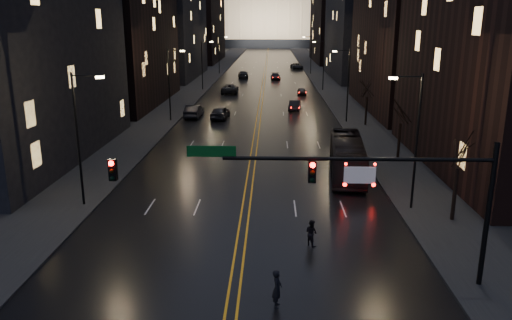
# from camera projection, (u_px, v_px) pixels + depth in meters

# --- Properties ---
(ground) EXTENTS (900.00, 900.00, 0.00)m
(ground) POSITION_uv_depth(u_px,v_px,m) (235.00, 283.00, 23.88)
(ground) COLOR black
(ground) RESTS_ON ground
(road) EXTENTS (20.00, 320.00, 0.02)m
(road) POSITION_uv_depth(u_px,v_px,m) (266.00, 64.00, 149.12)
(road) COLOR black
(road) RESTS_ON ground
(sidewalk_left) EXTENTS (8.00, 320.00, 0.16)m
(sidewalk_left) POSITION_uv_depth(u_px,v_px,m) (220.00, 64.00, 149.52)
(sidewalk_left) COLOR black
(sidewalk_left) RESTS_ON ground
(sidewalk_right) EXTENTS (8.00, 320.00, 0.16)m
(sidewalk_right) POSITION_uv_depth(u_px,v_px,m) (313.00, 64.00, 148.68)
(sidewalk_right) COLOR black
(sidewalk_right) RESTS_ON ground
(center_line) EXTENTS (0.62, 320.00, 0.01)m
(center_line) POSITION_uv_depth(u_px,v_px,m) (266.00, 64.00, 149.11)
(center_line) COLOR orange
(center_line) RESTS_ON road
(building_left_near) EXTENTS (12.00, 28.00, 22.00)m
(building_left_near) POSITION_uv_depth(u_px,v_px,m) (8.00, 35.00, 42.77)
(building_left_near) COLOR black
(building_left_near) RESTS_ON ground
(building_left_mid) EXTENTS (12.00, 30.00, 28.00)m
(building_left_mid) POSITION_uv_depth(u_px,v_px,m) (117.00, 9.00, 72.80)
(building_left_mid) COLOR black
(building_left_mid) RESTS_ON ground
(building_left_far) EXTENTS (12.00, 34.00, 20.00)m
(building_left_far) POSITION_uv_depth(u_px,v_px,m) (170.00, 32.00, 110.48)
(building_left_far) COLOR black
(building_left_far) RESTS_ON ground
(building_left_dist) EXTENTS (12.00, 40.00, 24.00)m
(building_left_dist) POSITION_uv_depth(u_px,v_px,m) (200.00, 23.00, 156.19)
(building_left_dist) COLOR black
(building_left_dist) RESTS_ON ground
(building_right_mid) EXTENTS (12.00, 34.00, 26.00)m
(building_right_mid) POSITION_uv_depth(u_px,v_px,m) (361.00, 18.00, 108.42)
(building_right_mid) COLOR black
(building_right_mid) RESTS_ON ground
(building_right_dist) EXTENTS (12.00, 40.00, 22.00)m
(building_right_dist) POSITION_uv_depth(u_px,v_px,m) (334.00, 26.00, 155.19)
(building_right_dist) COLOR black
(building_right_dist) RESTS_ON ground
(capitol) EXTENTS (90.00, 50.00, 58.50)m
(capitol) POSITION_uv_depth(u_px,v_px,m) (269.00, 12.00, 260.16)
(capitol) COLOR black
(capitol) RESTS_ON ground
(traffic_signal) EXTENTS (17.29, 0.45, 7.00)m
(traffic_signal) POSITION_uv_depth(u_px,v_px,m) (366.00, 183.00, 22.33)
(traffic_signal) COLOR black
(traffic_signal) RESTS_ON ground
(streetlamp_right_near) EXTENTS (2.13, 0.25, 9.00)m
(streetlamp_right_near) POSITION_uv_depth(u_px,v_px,m) (414.00, 135.00, 31.83)
(streetlamp_right_near) COLOR black
(streetlamp_right_near) RESTS_ON ground
(streetlamp_left_near) EXTENTS (2.13, 0.25, 9.00)m
(streetlamp_left_near) POSITION_uv_depth(u_px,v_px,m) (80.00, 133.00, 32.48)
(streetlamp_left_near) COLOR black
(streetlamp_left_near) RESTS_ON ground
(streetlamp_right_mid) EXTENTS (2.13, 0.25, 9.00)m
(streetlamp_right_mid) POSITION_uv_depth(u_px,v_px,m) (347.00, 82.00, 60.73)
(streetlamp_right_mid) COLOR black
(streetlamp_right_mid) RESTS_ON ground
(streetlamp_left_mid) EXTENTS (2.13, 0.25, 9.00)m
(streetlamp_left_mid) POSITION_uv_depth(u_px,v_px,m) (170.00, 81.00, 61.38)
(streetlamp_left_mid) COLOR black
(streetlamp_left_mid) RESTS_ON ground
(streetlamp_right_far) EXTENTS (2.13, 0.25, 9.00)m
(streetlamp_right_far) POSITION_uv_depth(u_px,v_px,m) (323.00, 63.00, 89.64)
(streetlamp_right_far) COLOR black
(streetlamp_right_far) RESTS_ON ground
(streetlamp_left_far) EXTENTS (2.13, 0.25, 9.00)m
(streetlamp_left_far) POSITION_uv_depth(u_px,v_px,m) (203.00, 62.00, 90.28)
(streetlamp_left_far) COLOR black
(streetlamp_left_far) RESTS_ON ground
(streetlamp_right_dist) EXTENTS (2.13, 0.25, 9.00)m
(streetlamp_right_dist) POSITION_uv_depth(u_px,v_px,m) (310.00, 53.00, 118.54)
(streetlamp_right_dist) COLOR black
(streetlamp_right_dist) RESTS_ON ground
(streetlamp_left_dist) EXTENTS (2.13, 0.25, 9.00)m
(streetlamp_left_dist) POSITION_uv_depth(u_px,v_px,m) (220.00, 53.00, 119.19)
(streetlamp_left_dist) COLOR black
(streetlamp_left_dist) RESTS_ON ground
(tree_right_near) EXTENTS (2.40, 2.40, 6.65)m
(tree_right_near) POSITION_uv_depth(u_px,v_px,m) (459.00, 152.00, 29.99)
(tree_right_near) COLOR black
(tree_right_near) RESTS_ON ground
(tree_right_mid) EXTENTS (2.40, 2.40, 6.65)m
(tree_right_mid) POSITION_uv_depth(u_px,v_px,m) (401.00, 112.00, 43.48)
(tree_right_mid) COLOR black
(tree_right_mid) RESTS_ON ground
(tree_right_far) EXTENTS (2.40, 2.40, 6.65)m
(tree_right_far) POSITION_uv_depth(u_px,v_px,m) (367.00, 88.00, 58.89)
(tree_right_far) COLOR black
(tree_right_far) RESTS_ON ground
(bus) EXTENTS (3.56, 11.00, 3.01)m
(bus) POSITION_uv_depth(u_px,v_px,m) (347.00, 157.00, 40.48)
(bus) COLOR black
(bus) RESTS_ON ground
(oncoming_car_a) EXTENTS (2.43, 5.12, 1.69)m
(oncoming_car_a) POSITION_uv_depth(u_px,v_px,m) (220.00, 112.00, 64.25)
(oncoming_car_a) COLOR black
(oncoming_car_a) RESTS_ON ground
(oncoming_car_b) EXTENTS (1.97, 5.20, 1.69)m
(oncoming_car_b) POSITION_uv_depth(u_px,v_px,m) (194.00, 111.00, 65.19)
(oncoming_car_b) COLOR black
(oncoming_car_b) RESTS_ON ground
(oncoming_car_c) EXTENTS (2.80, 5.98, 1.66)m
(oncoming_car_c) POSITION_uv_depth(u_px,v_px,m) (230.00, 88.00, 87.69)
(oncoming_car_c) COLOR black
(oncoming_car_c) RESTS_ON ground
(oncoming_car_d) EXTENTS (2.68, 5.50, 1.54)m
(oncoming_car_d) POSITION_uv_depth(u_px,v_px,m) (243.00, 74.00, 111.95)
(oncoming_car_d) COLOR black
(oncoming_car_d) RESTS_ON ground
(receding_car_a) EXTENTS (1.97, 4.37, 1.39)m
(receding_car_a) POSITION_uv_depth(u_px,v_px,m) (295.00, 106.00, 70.50)
(receding_car_a) COLOR black
(receding_car_a) RESTS_ON ground
(receding_car_b) EXTENTS (1.65, 3.87, 1.30)m
(receding_car_b) POSITION_uv_depth(u_px,v_px,m) (302.00, 91.00, 85.33)
(receding_car_b) COLOR black
(receding_car_b) RESTS_ON ground
(receding_car_c) EXTENTS (2.16, 5.00, 1.43)m
(receding_car_c) POSITION_uv_depth(u_px,v_px,m) (276.00, 77.00, 108.03)
(receding_car_c) COLOR black
(receding_car_c) RESTS_ON ground
(receding_car_d) EXTENTS (3.36, 5.98, 1.58)m
(receding_car_d) POSITION_uv_depth(u_px,v_px,m) (297.00, 66.00, 133.00)
(receding_car_d) COLOR black
(receding_car_d) RESTS_ON ground
(pedestrian_a) EXTENTS (0.50, 0.69, 1.75)m
(pedestrian_a) POSITION_uv_depth(u_px,v_px,m) (277.00, 289.00, 21.66)
(pedestrian_a) COLOR black
(pedestrian_a) RESTS_ON ground
(pedestrian_b) EXTENTS (0.79, 0.82, 1.52)m
(pedestrian_b) POSITION_uv_depth(u_px,v_px,m) (311.00, 233.00, 27.68)
(pedestrian_b) COLOR black
(pedestrian_b) RESTS_ON ground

